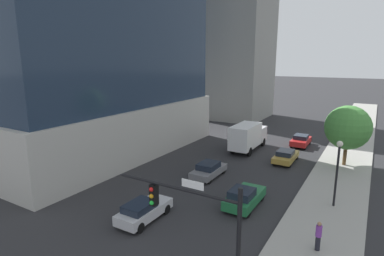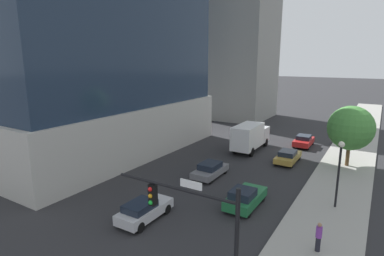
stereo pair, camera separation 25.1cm
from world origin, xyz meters
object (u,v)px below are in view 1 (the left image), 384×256
at_px(street_lamp, 338,163).
at_px(car_green, 244,197).
at_px(car_gray, 209,170).
at_px(construction_building, 232,36).
at_px(car_gold, 286,156).
at_px(pedestrian_purple_shirt, 318,236).
at_px(traffic_light_pole, 194,216).
at_px(box_truck, 248,136).
at_px(car_silver, 143,210).
at_px(car_red, 301,140).
at_px(street_tree, 348,128).

relative_size(street_lamp, car_green, 1.15).
xyz_separation_m(car_gray, car_green, (5.11, -4.04, 0.06)).
bearing_deg(car_gray, construction_building, 110.49).
relative_size(car_gold, pedestrian_purple_shirt, 2.55).
bearing_deg(construction_building, traffic_light_pole, -68.02).
height_order(car_gray, box_truck, box_truck).
bearing_deg(construction_building, car_silver, -74.11).
distance_m(car_gold, car_red, 7.45).
relative_size(car_silver, car_red, 1.04).
bearing_deg(pedestrian_purple_shirt, street_lamp, 89.19).
xyz_separation_m(construction_building, pedestrian_purple_shirt, (22.15, -37.59, -13.83)).
height_order(traffic_light_pole, box_truck, traffic_light_pole).
distance_m(car_gray, car_green, 6.51).
xyz_separation_m(car_gold, car_gray, (-5.11, -7.94, -0.01)).
bearing_deg(car_silver, street_lamp, 38.52).
height_order(car_gold, car_silver, car_silver).
distance_m(construction_building, car_green, 40.64).
distance_m(construction_building, pedestrian_purple_shirt, 45.77).
relative_size(construction_building, street_tree, 5.63).
distance_m(car_gray, car_silver, 9.50).
relative_size(box_truck, pedestrian_purple_shirt, 4.12).
bearing_deg(car_silver, car_green, 46.91).
bearing_deg(car_silver, construction_building, 105.89).
height_order(construction_building, car_green, construction_building).
bearing_deg(car_silver, street_tree, 61.09).
xyz_separation_m(street_lamp, car_green, (-5.79, -3.21, -2.74)).
bearing_deg(car_green, pedestrian_purple_shirt, -29.44).
xyz_separation_m(traffic_light_pole, street_lamp, (4.51, 12.75, -0.51)).
bearing_deg(traffic_light_pole, street_tree, 79.68).
bearing_deg(street_lamp, car_green, -150.97).
relative_size(street_lamp, car_gold, 1.12).
relative_size(car_gray, pedestrian_purple_shirt, 2.44).
distance_m(construction_building, traffic_light_pole, 48.59).
bearing_deg(traffic_light_pole, car_silver, 147.44).
bearing_deg(construction_building, box_truck, -60.81).
bearing_deg(construction_building, car_gray, -69.51).
relative_size(traffic_light_pole, car_red, 1.58).
height_order(street_tree, box_truck, street_tree).
relative_size(street_tree, car_silver, 1.44).
bearing_deg(street_lamp, car_gray, 175.67).
distance_m(street_tree, car_green, 15.21).
relative_size(car_green, box_truck, 0.60).
distance_m(construction_building, car_gray, 35.36).
bearing_deg(street_lamp, street_tree, 91.46).
distance_m(street_lamp, box_truck, 15.48).
distance_m(street_lamp, car_silver, 14.19).
height_order(street_tree, car_green, street_tree).
bearing_deg(car_silver, car_gray, 90.00).
distance_m(car_gold, car_gray, 9.44).
relative_size(traffic_light_pole, street_lamp, 1.30).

